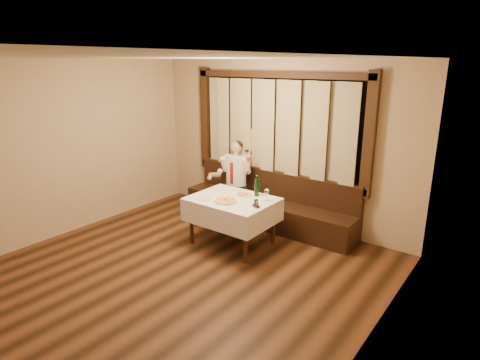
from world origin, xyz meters
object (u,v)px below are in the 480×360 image
Objects in this scene: pasta_cream at (204,197)px; pasta_red at (243,193)px; cruet_caddy at (256,204)px; seated_man at (234,174)px; green_bottle at (257,187)px; banquette at (268,207)px; dining_table at (232,205)px; pizza at (226,201)px.

pasta_red is at bearing 52.19° from pasta_cream.
pasta_red is 2.14× the size of cruet_caddy.
pasta_cream is 1.26m from seated_man.
pasta_red is 0.80× the size of green_bottle.
banquette is 25.74× the size of cruet_caddy.
seated_man is at bearing 135.42° from pasta_red.
dining_table is 4.77× the size of pasta_red.
pasta_red is 0.24m from green_bottle.
dining_table is at bearing 97.50° from pizza.
green_bottle is at bearing 31.20° from pasta_red.
dining_table is at bearing 40.48° from pasta_cream.
pasta_cream is (-0.35, -0.09, 0.02)m from pizza.
banquette is 1.30m from pizza.
banquette reaches higher than dining_table.
green_bottle is 1.11m from seated_man.
pizza is at bearing 13.84° from pasta_cream.
seated_man reaches higher than green_bottle.
banquette is at bearing 93.62° from pasta_red.
green_bottle reaches higher than cruet_caddy.
seated_man is (-1.20, 1.04, 0.02)m from cruet_caddy.
seated_man reaches higher than cruet_caddy.
pasta_cream reaches higher than dining_table.
pasta_cream is 0.18× the size of seated_man.
pizza is 0.49m from cruet_caddy.
green_bottle is 0.24× the size of seated_man.
dining_table is at bearing -53.73° from seated_man.
pasta_red is at bearing -148.80° from green_bottle.
seated_man is (-0.36, 1.21, 0.03)m from pasta_cream.
banquette is 1.08m from dining_table.
pasta_cream is at bearing -127.81° from pasta_red.
green_bottle is (0.56, 0.60, 0.11)m from pasta_cream.
cruet_caddy is at bearing 11.92° from pasta_cream.
banquette is 9.65× the size of green_bottle.
green_bottle is (0.23, 0.32, 0.25)m from dining_table.
green_bottle reaches higher than pasta_red.
cruet_caddy is at bearing 10.52° from pizza.
dining_table is 0.26m from pasta_red.
banquette is 12.91× the size of pasta_cream.
pizza is at bearing -88.81° from banquette.
pasta_cream is at bearing -104.03° from banquette.
green_bottle is at bearing 53.67° from dining_table.
pasta_red is at bearing -44.58° from seated_man.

